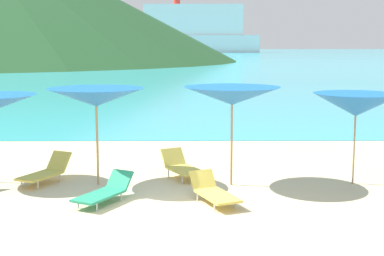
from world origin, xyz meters
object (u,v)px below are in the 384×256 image
umbrella_5 (232,96)px  lounge_chair_1 (46,171)px  lounge_chair_2 (213,192)px  cruise_ship (193,31)px  umbrella_6 (356,105)px  lounge_chair_7 (182,166)px  umbrella_4 (96,97)px  lounge_chair_5 (105,191)px

umbrella_5 → lounge_chair_1: size_ratio=1.53×
umbrella_5 → lounge_chair_1: 4.90m
lounge_chair_2 → cruise_ship: (2.26, 236.13, 9.15)m
umbrella_6 → lounge_chair_7: 4.52m
umbrella_5 → cruise_ship: (1.75, 234.61, 7.24)m
lounge_chair_7 → lounge_chair_2: bearing=-100.3°
umbrella_6 → lounge_chair_2: bearing=-155.3°
umbrella_5 → lounge_chair_1: (-4.53, 0.25, -1.87)m
umbrella_5 → lounge_chair_7: bearing=149.8°
lounge_chair_2 → umbrella_4: bearing=126.8°
umbrella_4 → lounge_chair_5: 2.46m
umbrella_4 → lounge_chair_1: (-1.31, 0.17, -1.83)m
umbrella_4 → umbrella_6: (6.19, 0.01, -0.19)m
umbrella_6 → lounge_chair_1: (-7.50, 0.17, -1.65)m
umbrella_4 → cruise_ship: cruise_ship is taller
umbrella_5 → umbrella_6: bearing=1.7°
umbrella_4 → umbrella_5: umbrella_5 is taller
umbrella_5 → umbrella_6: umbrella_5 is taller
lounge_chair_2 → lounge_chair_7: size_ratio=1.04×
lounge_chair_5 → lounge_chair_1: bearing=163.1°
umbrella_6 → lounge_chair_2: 4.18m
umbrella_5 → cruise_ship: 234.73m
umbrella_4 → lounge_chair_5: (0.39, -1.55, -1.87)m
umbrella_5 → umbrella_6: 2.98m
cruise_ship → lounge_chair_2: bearing=-87.9°
lounge_chair_7 → umbrella_5: bearing=-58.0°
lounge_chair_5 → umbrella_5: bearing=56.1°
umbrella_4 → umbrella_6: bearing=0.1°
lounge_chair_7 → lounge_chair_5: bearing=-154.7°
lounge_chair_7 → cruise_ship: 234.11m
lounge_chair_1 → lounge_chair_2: bearing=2.2°
umbrella_5 → lounge_chair_5: size_ratio=1.50×
cruise_ship → lounge_chair_1: bearing=-88.9°
lounge_chair_1 → lounge_chair_5: (1.69, -1.72, -0.04)m
lounge_chair_1 → lounge_chair_5: lounge_chair_1 is taller
umbrella_6 → umbrella_4: bearing=-179.9°
umbrella_6 → lounge_chair_7: (-4.17, 0.61, -1.63)m
umbrella_4 → umbrella_5: 3.22m
umbrella_6 → lounge_chair_7: bearing=171.7°
lounge_chair_1 → lounge_chair_2: lounge_chair_1 is taller
umbrella_4 → lounge_chair_7: bearing=17.0°
lounge_chair_1 → lounge_chair_5: 2.42m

